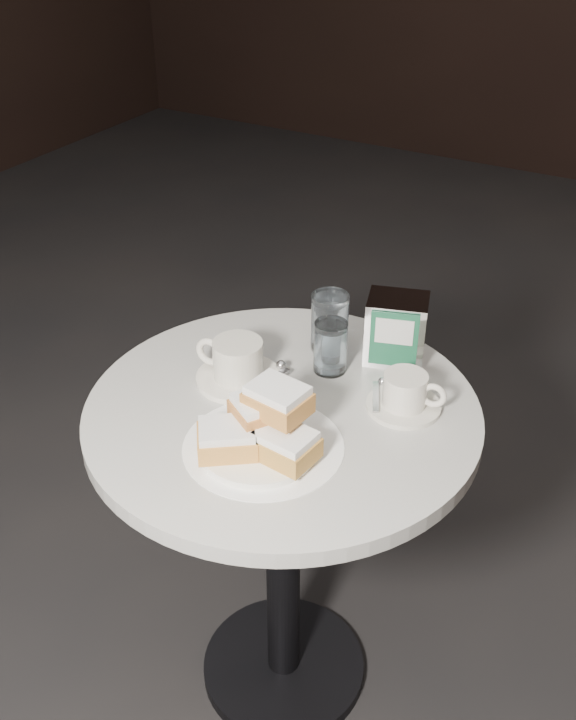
# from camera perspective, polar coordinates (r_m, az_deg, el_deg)

# --- Properties ---
(ground) EXTENTS (7.00, 7.00, 0.00)m
(ground) POSITION_cam_1_polar(r_m,az_deg,el_deg) (1.95, -0.31, -21.16)
(ground) COLOR black
(ground) RESTS_ON ground
(cafe_table) EXTENTS (0.70, 0.70, 0.74)m
(cafe_table) POSITION_cam_1_polar(r_m,az_deg,el_deg) (1.54, -0.37, -9.21)
(cafe_table) COLOR black
(cafe_table) RESTS_ON ground
(sugar_spill) EXTENTS (0.34, 0.34, 0.00)m
(sugar_spill) POSITION_cam_1_polar(r_m,az_deg,el_deg) (1.33, -1.76, -6.15)
(sugar_spill) COLOR white
(sugar_spill) RESTS_ON cafe_table
(beignet_plate) EXTENTS (0.24, 0.24, 0.12)m
(beignet_plate) POSITION_cam_1_polar(r_m,az_deg,el_deg) (1.29, -1.88, -5.02)
(beignet_plate) COLOR white
(beignet_plate) RESTS_ON cafe_table
(coffee_cup_left) EXTENTS (0.17, 0.17, 0.08)m
(coffee_cup_left) POSITION_cam_1_polar(r_m,az_deg,el_deg) (1.46, -3.61, -0.28)
(coffee_cup_left) COLOR silver
(coffee_cup_left) RESTS_ON cafe_table
(coffee_cup_right) EXTENTS (0.15, 0.15, 0.07)m
(coffee_cup_right) POSITION_cam_1_polar(r_m,az_deg,el_deg) (1.41, 8.35, -2.42)
(coffee_cup_right) COLOR beige
(coffee_cup_right) RESTS_ON cafe_table
(water_glass_left) EXTENTS (0.08, 0.08, 0.12)m
(water_glass_left) POSITION_cam_1_polar(r_m,az_deg,el_deg) (1.55, 2.98, 2.64)
(water_glass_left) COLOR white
(water_glass_left) RESTS_ON cafe_table
(water_glass_right) EXTENTS (0.07, 0.07, 0.10)m
(water_glass_right) POSITION_cam_1_polar(r_m,az_deg,el_deg) (1.48, 3.04, 0.89)
(water_glass_right) COLOR white
(water_glass_right) RESTS_ON cafe_table
(napkin_dispenser) EXTENTS (0.13, 0.12, 0.13)m
(napkin_dispenser) POSITION_cam_1_polar(r_m,az_deg,el_deg) (1.52, 7.69, 2.19)
(napkin_dispenser) COLOR white
(napkin_dispenser) RESTS_ON cafe_table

